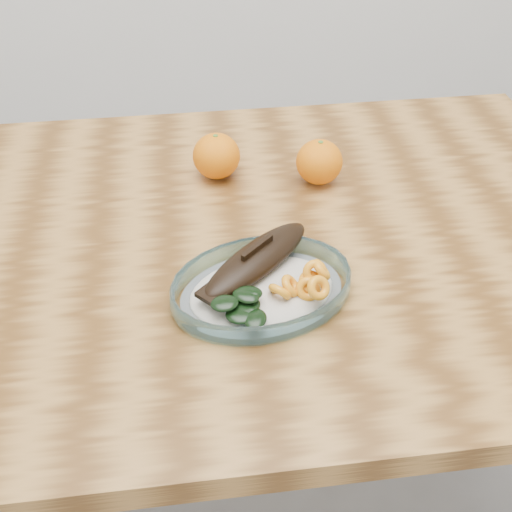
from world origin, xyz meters
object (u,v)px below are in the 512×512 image
at_px(dining_table, 239,283).
at_px(plated_meal, 262,285).
at_px(orange_left, 216,156).
at_px(orange_right, 319,162).

relative_size(dining_table, plated_meal, 2.27).
height_order(dining_table, plated_meal, plated_meal).
xyz_separation_m(orange_left, orange_right, (0.17, -0.04, -0.00)).
bearing_deg(orange_right, orange_left, 167.00).
height_order(plated_meal, orange_left, orange_left).
relative_size(orange_left, orange_right, 1.03).
bearing_deg(plated_meal, orange_right, 51.42).
distance_m(dining_table, orange_left, 0.22).
xyz_separation_m(dining_table, orange_right, (0.15, 0.13, 0.14)).
bearing_deg(plated_meal, dining_table, 85.26).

